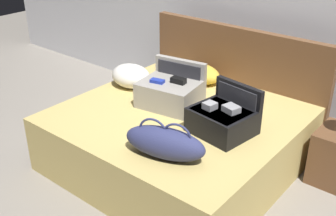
{
  "coord_description": "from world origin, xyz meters",
  "views": [
    {
      "loc": [
        1.9,
        -2.06,
        2.11
      ],
      "look_at": [
        0.0,
        0.27,
        0.6
      ],
      "focal_mm": 44.57,
      "sensor_mm": 36.0,
      "label": 1
    }
  ],
  "objects": [
    {
      "name": "headboard",
      "position": [
        0.0,
        1.32,
        0.52
      ],
      "size": [
        1.89,
        0.08,
        1.04
      ],
      "primitive_type": "cube",
      "color": "brown",
      "rests_on": "ground"
    },
    {
      "name": "hard_case_medium",
      "position": [
        0.46,
        0.37,
        0.62
      ],
      "size": [
        0.49,
        0.46,
        0.36
      ],
      "rotation": [
        0.0,
        0.0,
        -0.15
      ],
      "color": "black",
      "rests_on": "bed"
    },
    {
      "name": "pillow_near_headboard",
      "position": [
        -0.69,
        0.56,
        0.61
      ],
      "size": [
        0.41,
        0.33,
        0.22
      ],
      "primitive_type": "ellipsoid",
      "rotation": [
        0.0,
        0.0,
        0.04
      ],
      "color": "white",
      "rests_on": "bed"
    },
    {
      "name": "duffel_bag",
      "position": [
        0.34,
        -0.18,
        0.61
      ],
      "size": [
        0.63,
        0.36,
        0.28
      ],
      "rotation": [
        0.0,
        0.0,
        0.26
      ],
      "color": "navy",
      "rests_on": "bed"
    },
    {
      "name": "bed",
      "position": [
        0.0,
        0.4,
        0.25
      ],
      "size": [
        1.85,
        1.76,
        0.5
      ],
      "primitive_type": "cube",
      "color": "tan",
      "rests_on": "ground"
    },
    {
      "name": "pillow_center_head",
      "position": [
        -0.24,
        1.07,
        0.59
      ],
      "size": [
        0.46,
        0.33,
        0.18
      ],
      "primitive_type": "ellipsoid",
      "rotation": [
        0.0,
        0.0,
        -0.15
      ],
      "color": "gold",
      "rests_on": "bed"
    },
    {
      "name": "hard_case_large",
      "position": [
        -0.15,
        0.49,
        0.63
      ],
      "size": [
        0.55,
        0.48,
        0.36
      ],
      "rotation": [
        0.0,
        0.0,
        0.16
      ],
      "color": "gray",
      "rests_on": "bed"
    },
    {
      "name": "ground_plane",
      "position": [
        0.0,
        0.0,
        0.0
      ],
      "size": [
        12.0,
        12.0,
        0.0
      ],
      "primitive_type": "plane",
      "color": "gray"
    }
  ]
}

